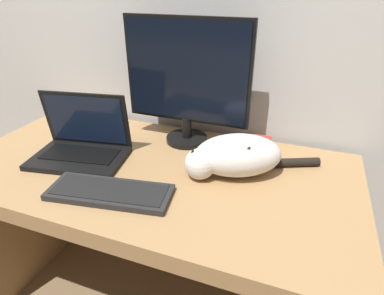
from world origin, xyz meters
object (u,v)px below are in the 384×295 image
at_px(monitor, 187,80).
at_px(laptop, 81,145).
at_px(cat, 235,155).
at_px(external_keyboard, 110,192).

distance_m(monitor, laptop, 0.48).
bearing_deg(monitor, cat, -36.45).
relative_size(external_keyboard, cat, 0.91).
bearing_deg(monitor, laptop, -140.65).
bearing_deg(cat, monitor, 119.83).
relative_size(monitor, laptop, 1.35).
relative_size(monitor, external_keyboard, 1.24).
distance_m(laptop, external_keyboard, 0.30).
height_order(monitor, cat, monitor).
distance_m(external_keyboard, cat, 0.43).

